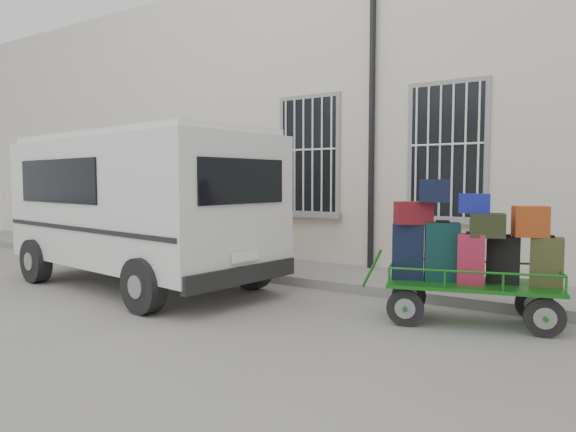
% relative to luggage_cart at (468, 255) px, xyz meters
% --- Properties ---
extents(ground, '(80.00, 80.00, 0.00)m').
position_rel_luggage_cart_xyz_m(ground, '(-3.25, -0.63, -0.85)').
color(ground, slate).
rests_on(ground, ground).
extents(building, '(24.00, 5.15, 6.00)m').
position_rel_luggage_cart_xyz_m(building, '(-3.25, 4.87, 2.15)').
color(building, beige).
rests_on(building, ground).
extents(sidewalk, '(24.00, 1.70, 0.15)m').
position_rel_luggage_cart_xyz_m(sidewalk, '(-3.25, 1.57, -0.77)').
color(sidewalk, gray).
rests_on(sidewalk, ground).
extents(luggage_cart, '(2.36, 1.42, 1.77)m').
position_rel_luggage_cart_xyz_m(luggage_cart, '(0.00, 0.00, 0.00)').
color(luggage_cart, black).
rests_on(luggage_cart, ground).
extents(van, '(5.21, 2.77, 2.51)m').
position_rel_luggage_cart_xyz_m(van, '(-5.15, -0.64, 0.59)').
color(van, silver).
rests_on(van, ground).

